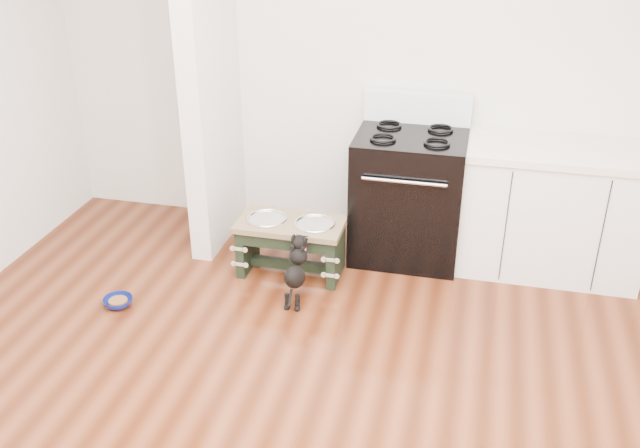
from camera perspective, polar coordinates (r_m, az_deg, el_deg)
The scene contains 7 objects.
room_shell at distance 2.75m, azimuth -2.35°, elevation 6.37°, with size 5.00×5.00×5.00m.
partition_wall at distance 5.10m, azimuth -8.87°, elevation 12.65°, with size 0.15×0.80×2.70m, color silver.
oven_range at distance 5.12m, azimuth 7.10°, elevation 2.42°, with size 0.76×0.69×1.14m.
cabinet_run at distance 5.15m, azimuth 17.98°, elevation 1.10°, with size 1.24×0.64×0.91m.
dog_feeder at distance 4.91m, azimuth -2.37°, elevation -1.03°, with size 0.73×0.39×0.42m.
puppy at distance 4.61m, azimuth -1.92°, elevation -3.57°, with size 0.13×0.37×0.44m.
floor_bowl at distance 4.85m, azimuth -15.85°, elevation -6.03°, with size 0.19×0.19×0.06m.
Camera 1 is at (0.71, -2.48, 2.59)m, focal length 40.00 mm.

